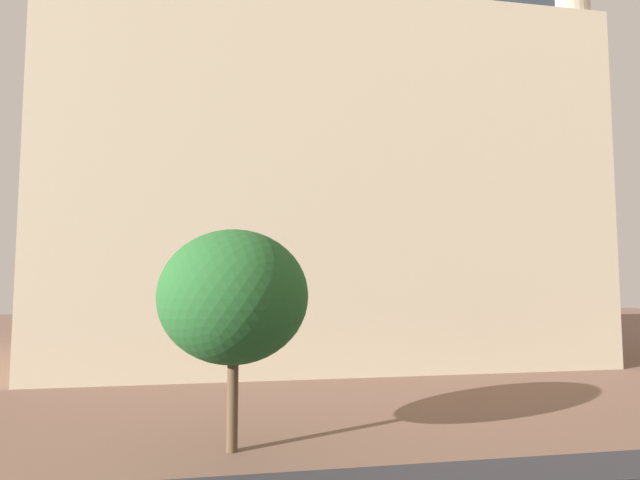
% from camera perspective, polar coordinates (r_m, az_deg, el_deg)
% --- Properties ---
extents(landmark_building, '(28.35, 15.00, 36.94)m').
position_cam_1_polar(landmark_building, '(30.81, -0.33, 7.58)').
color(landmark_building, beige).
rests_on(landmark_building, ground_plane).
extents(tree_curb_far, '(3.96, 3.96, 5.79)m').
position_cam_1_polar(tree_curb_far, '(13.58, -9.77, -6.37)').
color(tree_curb_far, brown).
rests_on(tree_curb_far, ground_plane).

